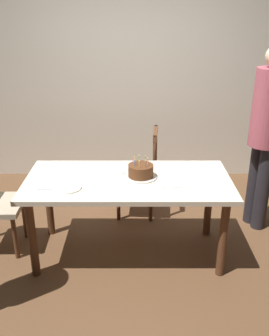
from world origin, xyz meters
The scene contains 11 objects.
ground centered at (0.00, 0.00, 0.00)m, with size 6.40×6.40×0.00m, color brown.
back_wall centered at (0.00, 1.85, 1.30)m, with size 6.40×0.10×2.60m, color silver.
dining_table centered at (0.00, 0.00, 0.65)m, with size 1.76×0.84×0.74m.
birthday_cake centered at (0.11, 0.03, 0.80)m, with size 0.28×0.28×0.18m.
plate_near_celebrant centered at (-0.48, -0.19, 0.75)m, with size 0.22×0.22×0.01m, color white.
plate_far_side centered at (-0.09, 0.19, 0.75)m, with size 0.22×0.22×0.01m, color white.
fork_near_celebrant centered at (-0.64, -0.21, 0.75)m, with size 0.18×0.02×0.01m, color silver.
fork_far_side centered at (-0.25, 0.17, 0.75)m, with size 0.18×0.02×0.01m, color silver.
fork_near_guest centered at (0.37, -0.17, 0.75)m, with size 0.18×0.02×0.01m, color silver.
chair_spindle_back centered at (0.10, 0.74, 0.46)m, with size 0.47×0.47×0.95m.
person_guest centered at (1.31, 0.50, 1.03)m, with size 0.32×0.32×1.80m.
Camera 1 is at (0.06, -2.91, 2.07)m, focal length 40.06 mm.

